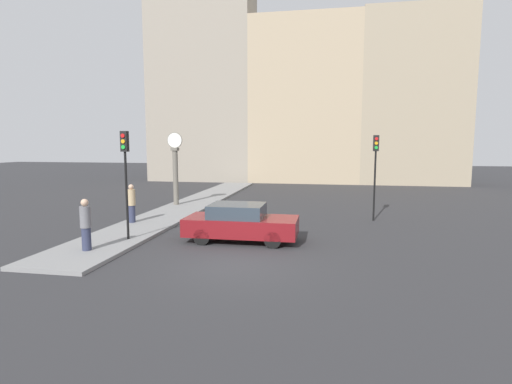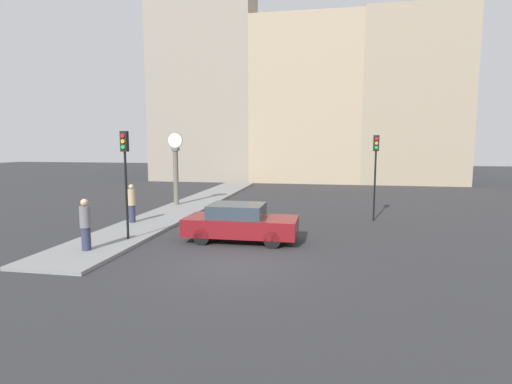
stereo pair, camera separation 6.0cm
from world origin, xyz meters
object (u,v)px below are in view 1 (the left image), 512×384
object	(u,v)px
street_clock	(175,169)
pedestrian_tan_coat	(132,203)
sedan_car	(241,223)
traffic_light_near	(125,163)
pedestrian_grey_jacket	(86,225)
traffic_light_far	(375,160)

from	to	relation	value
street_clock	pedestrian_tan_coat	bearing A→B (deg)	-89.73
sedan_car	traffic_light_near	xyz separation A→B (m)	(-4.19, -0.95, 2.31)
traffic_light_near	pedestrian_tan_coat	bearing A→B (deg)	114.95
sedan_car	pedestrian_grey_jacket	bearing A→B (deg)	-150.61
sedan_car	street_clock	xyz separation A→B (m)	(-5.63, 7.58, 1.54)
street_clock	pedestrian_grey_jacket	world-z (taller)	street_clock
traffic_light_far	pedestrian_grey_jacket	size ratio (longest dim) A/B	2.34
street_clock	pedestrian_tan_coat	world-z (taller)	street_clock
pedestrian_grey_jacket	sedan_car	bearing A→B (deg)	29.39
traffic_light_far	street_clock	xyz separation A→B (m)	(-11.14, 2.40, -0.68)
sedan_car	traffic_light_near	bearing A→B (deg)	-167.18
traffic_light_far	pedestrian_tan_coat	bearing A→B (deg)	-164.36
street_clock	pedestrian_grey_jacket	distance (m)	10.39
street_clock	pedestrian_grey_jacket	bearing A→B (deg)	-85.37
traffic_light_far	street_clock	bearing A→B (deg)	167.87
traffic_light_far	pedestrian_tan_coat	xyz separation A→B (m)	(-11.12, -3.11, -1.94)
street_clock	traffic_light_near	bearing A→B (deg)	-80.45
traffic_light_near	street_clock	xyz separation A→B (m)	(-1.44, 8.54, -0.77)
sedan_car	traffic_light_far	xyz separation A→B (m)	(5.51, 5.19, 2.23)
traffic_light_near	sedan_car	bearing A→B (deg)	12.82
sedan_car	pedestrian_tan_coat	bearing A→B (deg)	159.65
traffic_light_near	pedestrian_grey_jacket	distance (m)	2.74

